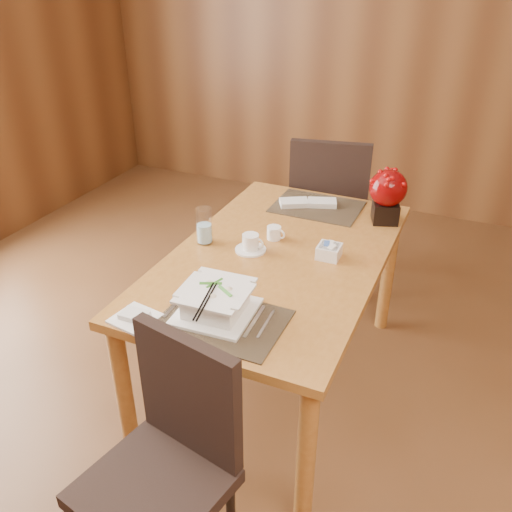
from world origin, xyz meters
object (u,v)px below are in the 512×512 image
at_px(coffee_cup, 251,244).
at_px(water_glass, 204,226).
at_px(soup_setting, 216,302).
at_px(far_chair, 329,207).
at_px(dining_table, 278,273).
at_px(berry_decor, 388,193).
at_px(near_chair, 169,452).
at_px(sugar_caddy, 329,251).
at_px(creamer_jug, 274,233).
at_px(bread_plate, 135,318).

distance_m(coffee_cup, water_glass, 0.23).
xyz_separation_m(soup_setting, coffee_cup, (-0.09, 0.50, -0.02)).
bearing_deg(far_chair, dining_table, 81.70).
distance_m(coffee_cup, berry_decor, 0.74).
height_order(water_glass, berry_decor, berry_decor).
bearing_deg(dining_table, soup_setting, -94.63).
bearing_deg(dining_table, far_chair, 93.06).
relative_size(soup_setting, coffee_cup, 2.06).
distance_m(berry_decor, far_chair, 0.68).
relative_size(soup_setting, berry_decor, 1.07).
height_order(near_chair, far_chair, far_chair).
bearing_deg(sugar_caddy, dining_table, -163.77).
distance_m(creamer_jug, near_chair, 1.14).
bearing_deg(soup_setting, water_glass, 119.61).
bearing_deg(far_chair, soup_setting, 79.00).
bearing_deg(water_glass, near_chair, -68.77).
xyz_separation_m(soup_setting, creamer_jug, (-0.03, 0.65, -0.02)).
height_order(coffee_cup, far_chair, far_chair).
distance_m(coffee_cup, near_chair, 1.00).
xyz_separation_m(creamer_jug, berry_decor, (0.43, 0.40, 0.12)).
bearing_deg(near_chair, water_glass, 123.07).
bearing_deg(soup_setting, near_chair, -86.52).
xyz_separation_m(coffee_cup, creamer_jug, (0.05, 0.15, -0.00)).
distance_m(bread_plate, far_chair, 1.66).
bearing_deg(near_chair, creamer_jug, 106.27).
bearing_deg(near_chair, far_chair, 103.68).
relative_size(dining_table, creamer_jug, 17.47).
height_order(coffee_cup, berry_decor, berry_decor).
bearing_deg(coffee_cup, soup_setting, -80.29).
bearing_deg(berry_decor, bread_plate, -118.93).
relative_size(creamer_jug, bread_plate, 0.57).
height_order(dining_table, far_chair, far_chair).
distance_m(dining_table, sugar_caddy, 0.26).
distance_m(sugar_caddy, near_chair, 1.09).
height_order(berry_decor, bread_plate, berry_decor).
distance_m(coffee_cup, far_chair, 1.01).
bearing_deg(sugar_caddy, coffee_cup, -166.40).
distance_m(berry_decor, near_chair, 1.59).
xyz_separation_m(water_glass, sugar_caddy, (0.57, 0.10, -0.06)).
xyz_separation_m(coffee_cup, bread_plate, (-0.17, -0.65, -0.03)).
bearing_deg(near_chair, soup_setting, 108.48).
relative_size(water_glass, near_chair, 0.19).
xyz_separation_m(dining_table, berry_decor, (0.36, 0.52, 0.25)).
bearing_deg(bread_plate, water_glass, 94.74).
xyz_separation_m(dining_table, far_chair, (-0.05, 0.96, -0.08)).
height_order(sugar_caddy, berry_decor, berry_decor).
bearing_deg(berry_decor, creamer_jug, -137.60).
relative_size(soup_setting, sugar_caddy, 2.95).
relative_size(soup_setting, water_glass, 1.68).
relative_size(near_chair, far_chair, 0.90).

